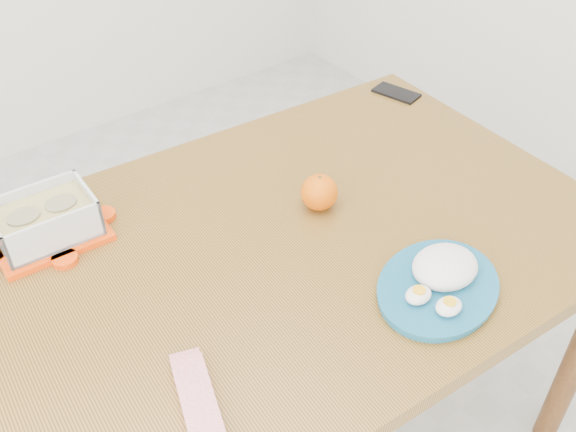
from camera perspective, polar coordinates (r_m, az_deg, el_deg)
ground at (r=1.96m, az=-5.80°, el=-17.67°), size 3.50×3.50×0.00m
dining_table at (r=1.40m, az=-0.00°, el=-4.63°), size 1.41×0.99×0.75m
food_container at (r=1.40m, az=-20.74°, el=-0.39°), size 0.23×0.18×0.09m
orange_fruit at (r=1.40m, az=2.80°, el=2.12°), size 0.08×0.08×0.08m
rice_plate at (r=1.25m, az=13.42°, el=-5.41°), size 0.34×0.34×0.07m
candy_bar at (r=1.05m, az=-7.71°, el=-17.01°), size 0.12×0.23×0.02m
smartphone at (r=1.88m, az=9.60°, el=10.74°), size 0.09×0.14×0.01m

